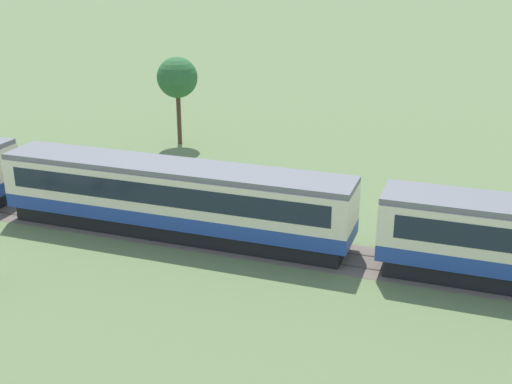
% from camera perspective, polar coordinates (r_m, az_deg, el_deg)
% --- Properties ---
extents(passenger_train, '(105.03, 3.16, 4.03)m').
position_cam_1_polar(passenger_train, '(35.10, -6.97, -0.38)').
color(passenger_train, '#234293').
rests_on(passenger_train, ground_plane).
extents(railway_track, '(161.43, 3.60, 0.04)m').
position_cam_1_polar(railway_track, '(33.80, 3.13, -5.21)').
color(railway_track, '#665B51').
rests_on(railway_track, ground_plane).
extents(yard_tree_0, '(3.23, 3.23, 7.04)m').
position_cam_1_polar(yard_tree_0, '(51.80, -7.01, 10.02)').
color(yard_tree_0, '#4C3823').
rests_on(yard_tree_0, ground_plane).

